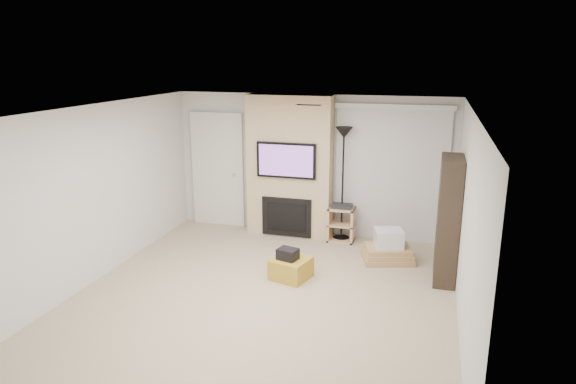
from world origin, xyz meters
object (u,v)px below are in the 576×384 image
(ottoman, at_px, (291,268))
(av_stand, at_px, (341,222))
(floor_lamp, at_px, (344,152))
(box_stack, at_px, (388,249))
(bookshelf, at_px, (448,220))

(ottoman, bearing_deg, av_stand, 76.38)
(floor_lamp, relative_size, box_stack, 2.21)
(ottoman, xyz_separation_m, floor_lamp, (0.41, 1.83, 1.41))
(ottoman, bearing_deg, box_stack, 39.04)
(floor_lamp, xyz_separation_m, av_stand, (0.01, -0.07, -1.22))
(box_stack, height_order, bookshelf, bookshelf)
(ottoman, relative_size, floor_lamp, 0.25)
(floor_lamp, distance_m, av_stand, 1.22)
(floor_lamp, distance_m, bookshelf, 2.23)
(av_stand, height_order, box_stack, av_stand)
(ottoman, relative_size, box_stack, 0.56)
(floor_lamp, height_order, box_stack, floor_lamp)
(av_stand, xyz_separation_m, bookshelf, (1.72, -1.17, 0.55))
(bookshelf, bearing_deg, ottoman, -164.69)
(bookshelf, bearing_deg, box_stack, 151.25)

